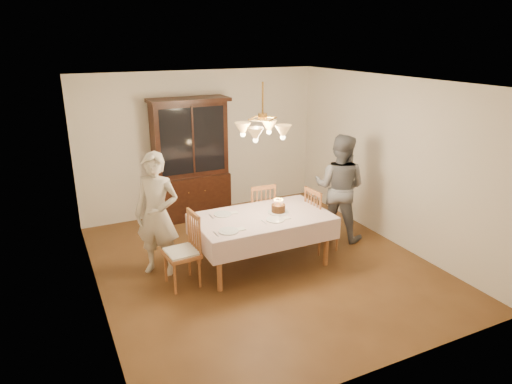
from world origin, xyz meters
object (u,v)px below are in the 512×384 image
china_hutch (191,161)px  birthday_cake (278,209)px  chair_far_side (259,216)px  dining_table (262,221)px  elderly_woman (157,215)px

china_hutch → birthday_cake: bearing=-75.9°
chair_far_side → dining_table: bearing=-112.9°
dining_table → birthday_cake: (0.26, 0.01, 0.13)m
elderly_woman → birthday_cake: 1.70m
dining_table → china_hutch: china_hutch is taller
chair_far_side → elderly_woman: elderly_woman is taller
chair_far_side → china_hutch: bearing=111.6°
dining_table → birthday_cake: birthday_cake is taller
dining_table → chair_far_side: 0.82m
dining_table → chair_far_side: (0.30, 0.72, -0.24)m
elderly_woman → birthday_cake: elderly_woman is taller
china_hutch → chair_far_side: china_hutch is taller
china_hutch → elderly_woman: size_ratio=1.25×
dining_table → elderly_woman: (-1.38, 0.42, 0.18)m
dining_table → elderly_woman: size_ratio=1.10×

